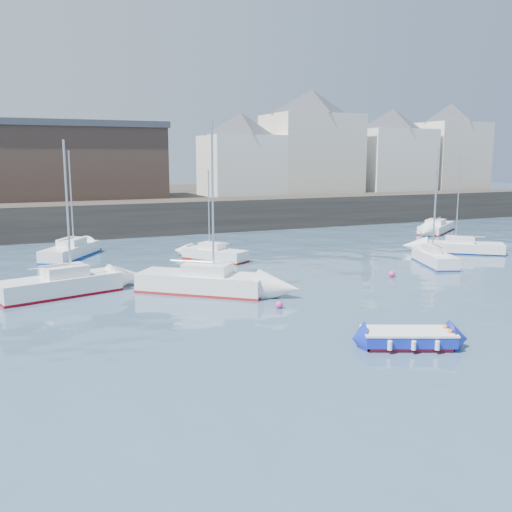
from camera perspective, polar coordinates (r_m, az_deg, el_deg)
name	(u,v)px	position (r m, az deg, el deg)	size (l,w,h in m)	color
water	(381,344)	(22.49, 12.42, -8.64)	(220.00, 220.00, 0.00)	#2D4760
quay_wall	(158,217)	(53.99, -9.79, 3.87)	(90.00, 5.00, 3.00)	#28231E
land_strip	(122,204)	(71.54, -13.25, 5.13)	(90.00, 32.00, 2.80)	#28231E
bldg_east_a	(311,141)	(67.62, 5.53, 11.36)	(13.36, 13.36, 11.80)	beige
bldg_east_b	(392,150)	(73.15, 13.40, 10.30)	(11.88, 11.88, 9.95)	white
bldg_east_c	(449,146)	(78.86, 18.75, 10.36)	(11.14, 11.14, 10.95)	beige
bldg_east_d	(241,154)	(63.28, -1.53, 10.20)	(11.14, 11.14, 8.95)	white
warehouse	(78,161)	(60.55, -17.37, 9.06)	(16.40, 10.40, 7.60)	#3D2D26
blue_dinghy	(408,338)	(22.34, 14.95, -7.90)	(3.70, 2.70, 0.65)	maroon
sailboat_a	(61,285)	(31.01, -18.94, -2.74)	(6.37, 3.49, 7.90)	white
sailboat_b	(202,282)	(30.09, -5.38, -2.59)	(6.64, 6.00, 8.76)	white
sailboat_c	(435,258)	(39.30, 17.43, -0.19)	(2.98, 4.92, 6.18)	white
sailboat_d	(463,247)	(44.94, 19.96, 0.85)	(5.59, 4.94, 7.25)	white
sailboat_f	(215,254)	(39.45, -4.17, 0.22)	(3.91, 4.78, 6.16)	white
sailboat_g	(436,227)	(56.53, 17.55, 2.74)	(6.19, 5.26, 7.86)	white
sailboat_h	(70,251)	(42.36, -18.07, 0.50)	(4.69, 5.90, 7.47)	white
buoy_near	(279,308)	(27.06, 2.34, -5.23)	(0.36, 0.36, 0.36)	#E93390
buoy_mid	(392,277)	(34.82, 13.43, -2.06)	(0.40, 0.40, 0.40)	#E93390
buoy_far	(189,276)	(34.30, -6.68, -2.03)	(0.46, 0.46, 0.46)	#E93390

